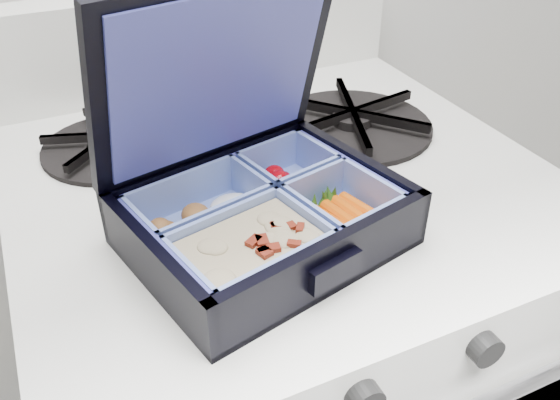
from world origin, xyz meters
name	(u,v)px	position (x,y,z in m)	size (l,w,h in m)	color
bento_box	(264,218)	(0.58, 1.60, 0.82)	(0.22, 0.17, 0.05)	black
burner_grate	(352,117)	(0.75, 1.75, 0.81)	(0.18, 0.18, 0.03)	black
burner_grate_rear	(113,142)	(0.49, 1.82, 0.81)	(0.15, 0.15, 0.02)	black
fork	(262,149)	(0.64, 1.75, 0.80)	(0.02, 0.17, 0.01)	#BBBAC4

